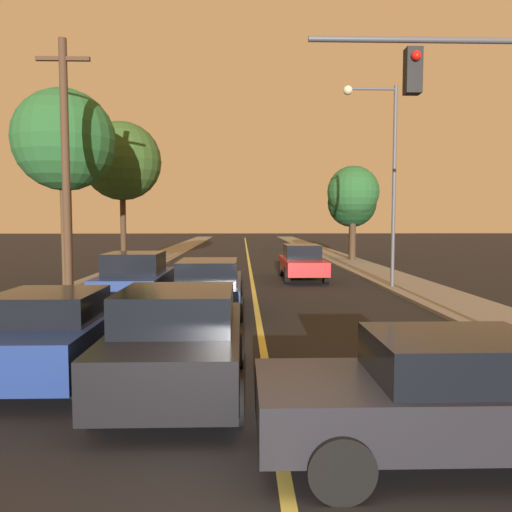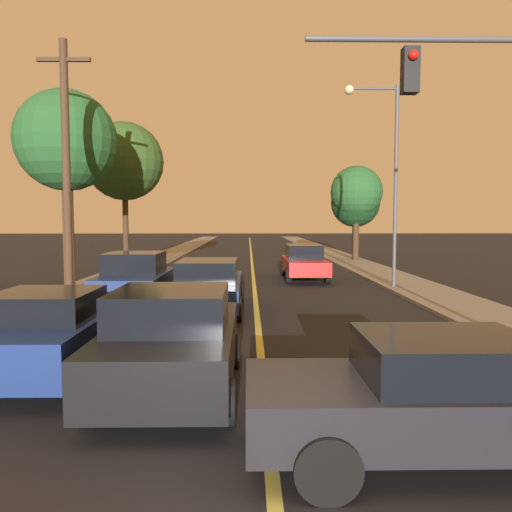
{
  "view_description": "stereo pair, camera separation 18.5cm",
  "coord_description": "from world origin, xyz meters",
  "px_view_note": "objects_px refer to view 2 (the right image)",
  "views": [
    {
      "loc": [
        -0.44,
        -4.58,
        2.73
      ],
      "look_at": [
        0.0,
        11.23,
        1.6
      ],
      "focal_mm": 35.0,
      "sensor_mm": 36.0,
      "label": 1
    },
    {
      "loc": [
        -0.26,
        -4.59,
        2.73
      ],
      "look_at": [
        0.0,
        11.23,
        1.6
      ],
      "focal_mm": 35.0,
      "sensor_mm": 36.0,
      "label": 2
    }
  ],
  "objects_px": {
    "car_near_lane_front": "(172,341)",
    "tree_left_near": "(124,162)",
    "tree_right_far": "(355,203)",
    "car_outer_lane_second": "(136,281)",
    "traffic_signal_mast": "(484,134)",
    "car_far_oncoming": "(304,262)",
    "utility_pole_left": "(66,169)",
    "tree_left_far": "(66,142)",
    "tree_right_near": "(356,192)",
    "streetlamp_right": "(384,159)",
    "car_crossing_right": "(434,396)",
    "car_outer_lane_front": "(49,333)",
    "car_near_lane_second": "(208,285)"
  },
  "relations": [
    {
      "from": "car_near_lane_front",
      "to": "streetlamp_right",
      "type": "relative_size",
      "value": 0.53
    },
    {
      "from": "tree_right_near",
      "to": "traffic_signal_mast",
      "type": "bearing_deg",
      "value": -96.01
    },
    {
      "from": "tree_left_near",
      "to": "car_outer_lane_second",
      "type": "bearing_deg",
      "value": -74.6
    },
    {
      "from": "tree_right_far",
      "to": "traffic_signal_mast",
      "type": "bearing_deg",
      "value": -96.03
    },
    {
      "from": "traffic_signal_mast",
      "to": "tree_left_far",
      "type": "distance_m",
      "value": 14.38
    },
    {
      "from": "traffic_signal_mast",
      "to": "car_near_lane_second",
      "type": "bearing_deg",
      "value": 141.93
    },
    {
      "from": "car_far_oncoming",
      "to": "traffic_signal_mast",
      "type": "relative_size",
      "value": 0.76
    },
    {
      "from": "car_outer_lane_front",
      "to": "car_crossing_right",
      "type": "xyz_separation_m",
      "value": [
        5.56,
        -3.16,
        -0.03
      ]
    },
    {
      "from": "car_near_lane_front",
      "to": "car_far_oncoming",
      "type": "height_order",
      "value": "car_near_lane_front"
    },
    {
      "from": "car_near_lane_front",
      "to": "streetlamp_right",
      "type": "bearing_deg",
      "value": 61.14
    },
    {
      "from": "car_outer_lane_front",
      "to": "utility_pole_left",
      "type": "distance_m",
      "value": 7.88
    },
    {
      "from": "car_near_lane_second",
      "to": "car_crossing_right",
      "type": "distance_m",
      "value": 9.91
    },
    {
      "from": "car_near_lane_second",
      "to": "tree_right_near",
      "type": "distance_m",
      "value": 20.41
    },
    {
      "from": "car_crossing_right",
      "to": "car_far_oncoming",
      "type": "bearing_deg",
      "value": -1.61
    },
    {
      "from": "tree_left_near",
      "to": "car_crossing_right",
      "type": "bearing_deg",
      "value": -66.96
    },
    {
      "from": "streetlamp_right",
      "to": "car_crossing_right",
      "type": "bearing_deg",
      "value": -102.86
    },
    {
      "from": "car_outer_lane_front",
      "to": "tree_right_far",
      "type": "distance_m",
      "value": 27.43
    },
    {
      "from": "tree_left_far",
      "to": "car_outer_lane_second",
      "type": "bearing_deg",
      "value": -46.21
    },
    {
      "from": "car_near_lane_second",
      "to": "tree_left_near",
      "type": "bearing_deg",
      "value": 116.44
    },
    {
      "from": "tree_right_near",
      "to": "car_far_oncoming",
      "type": "bearing_deg",
      "value": -114.29
    },
    {
      "from": "utility_pole_left",
      "to": "tree_right_far",
      "type": "xyz_separation_m",
      "value": [
        12.76,
        18.3,
        -0.39
      ]
    },
    {
      "from": "car_far_oncoming",
      "to": "tree_right_far",
      "type": "height_order",
      "value": "tree_right_far"
    },
    {
      "from": "car_crossing_right",
      "to": "tree_left_near",
      "type": "relative_size",
      "value": 0.57
    },
    {
      "from": "car_near_lane_second",
      "to": "tree_right_near",
      "type": "bearing_deg",
      "value": 65.34
    },
    {
      "from": "streetlamp_right",
      "to": "tree_left_far",
      "type": "distance_m",
      "value": 12.05
    },
    {
      "from": "traffic_signal_mast",
      "to": "car_far_oncoming",
      "type": "bearing_deg",
      "value": 99.75
    },
    {
      "from": "car_crossing_right",
      "to": "utility_pole_left",
      "type": "relative_size",
      "value": 0.52
    },
    {
      "from": "car_near_lane_front",
      "to": "traffic_signal_mast",
      "type": "bearing_deg",
      "value": 21.96
    },
    {
      "from": "car_outer_lane_front",
      "to": "car_outer_lane_second",
      "type": "distance_m",
      "value": 6.74
    },
    {
      "from": "streetlamp_right",
      "to": "tree_right_near",
      "type": "relative_size",
      "value": 1.26
    },
    {
      "from": "car_near_lane_front",
      "to": "tree_right_far",
      "type": "bearing_deg",
      "value": 71.96
    },
    {
      "from": "car_near_lane_front",
      "to": "streetlamp_right",
      "type": "distance_m",
      "value": 14.11
    },
    {
      "from": "utility_pole_left",
      "to": "tree_right_far",
      "type": "bearing_deg",
      "value": 55.1
    },
    {
      "from": "car_outer_lane_second",
      "to": "traffic_signal_mast",
      "type": "bearing_deg",
      "value": -32.34
    },
    {
      "from": "traffic_signal_mast",
      "to": "streetlamp_right",
      "type": "bearing_deg",
      "value": 86.72
    },
    {
      "from": "car_near_lane_front",
      "to": "tree_left_near",
      "type": "bearing_deg",
      "value": 105.97
    },
    {
      "from": "tree_right_far",
      "to": "tree_left_near",
      "type": "bearing_deg",
      "value": -144.88
    },
    {
      "from": "car_far_oncoming",
      "to": "car_outer_lane_front",
      "type": "bearing_deg",
      "value": 66.99
    },
    {
      "from": "car_outer_lane_second",
      "to": "utility_pole_left",
      "type": "relative_size",
      "value": 0.52
    },
    {
      "from": "streetlamp_right",
      "to": "tree_right_far",
      "type": "height_order",
      "value": "streetlamp_right"
    },
    {
      "from": "tree_left_far",
      "to": "tree_right_near",
      "type": "xyz_separation_m",
      "value": [
        13.89,
        14.3,
        -1.04
      ]
    },
    {
      "from": "car_near_lane_front",
      "to": "tree_left_far",
      "type": "distance_m",
      "value": 13.2
    },
    {
      "from": "car_far_oncoming",
      "to": "tree_left_near",
      "type": "bearing_deg",
      "value": -10.13
    },
    {
      "from": "car_near_lane_second",
      "to": "tree_left_far",
      "type": "distance_m",
      "value": 8.31
    },
    {
      "from": "car_near_lane_front",
      "to": "car_crossing_right",
      "type": "bearing_deg",
      "value": -34.74
    },
    {
      "from": "tree_left_far",
      "to": "tree_right_near",
      "type": "relative_size",
      "value": 1.19
    },
    {
      "from": "car_near_lane_second",
      "to": "tree_right_far",
      "type": "bearing_deg",
      "value": 65.88
    },
    {
      "from": "tree_left_near",
      "to": "tree_right_far",
      "type": "bearing_deg",
      "value": 35.12
    },
    {
      "from": "car_near_lane_front",
      "to": "tree_left_near",
      "type": "relative_size",
      "value": 0.57
    },
    {
      "from": "tree_left_near",
      "to": "utility_pole_left",
      "type": "bearing_deg",
      "value": -87.21
    }
  ]
}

